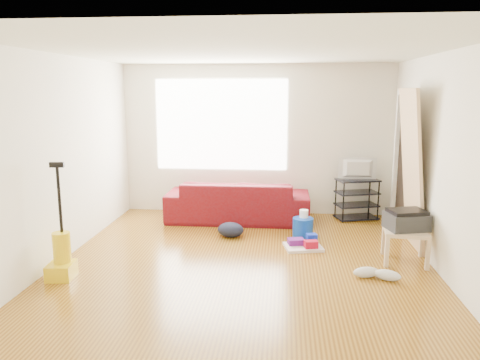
# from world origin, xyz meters

# --- Properties ---
(room) EXTENTS (4.51, 5.01, 2.51)m
(room) POSITION_xyz_m (0.07, 0.15, 1.25)
(room) COLOR brown
(room) RESTS_ON ground
(sofa) EXTENTS (2.26, 0.88, 0.66)m
(sofa) POSITION_xyz_m (-0.26, 1.95, 0.00)
(sofa) COLOR #511019
(sofa) RESTS_ON ground
(tv_stand) EXTENTS (0.74, 0.55, 0.66)m
(tv_stand) POSITION_xyz_m (1.65, 2.22, 0.34)
(tv_stand) COLOR black
(tv_stand) RESTS_ON ground
(tv) EXTENTS (0.60, 0.08, 0.35)m
(tv) POSITION_xyz_m (1.65, 2.22, 0.83)
(tv) COLOR black
(tv) RESTS_ON tv_stand
(side_table) EXTENTS (0.56, 0.56, 0.41)m
(side_table) POSITION_xyz_m (1.95, 0.29, 0.35)
(side_table) COLOR tan
(side_table) RESTS_ON ground
(printer) EXTENTS (0.54, 0.46, 0.24)m
(printer) POSITION_xyz_m (1.95, 0.29, 0.53)
(printer) COLOR #242425
(printer) RESTS_ON side_table
(bucket) EXTENTS (0.33, 0.33, 0.29)m
(bucket) POSITION_xyz_m (0.74, 1.13, 0.00)
(bucket) COLOR #0B3CAE
(bucket) RESTS_ON ground
(toilet_paper) EXTENTS (0.12, 0.12, 0.11)m
(toilet_paper) POSITION_xyz_m (0.76, 1.16, 0.20)
(toilet_paper) COLOR white
(toilet_paper) RESTS_ON bucket
(cleaning_tray) EXTENTS (0.55, 0.47, 0.17)m
(cleaning_tray) POSITION_xyz_m (0.75, 0.68, 0.05)
(cleaning_tray) COLOR silver
(cleaning_tray) RESTS_ON ground
(backpack) EXTENTS (0.44, 0.39, 0.21)m
(backpack) POSITION_xyz_m (-0.28, 1.07, 0.00)
(backpack) COLOR black
(backpack) RESTS_ON ground
(sneakers) EXTENTS (0.54, 0.28, 0.12)m
(sneakers) POSITION_xyz_m (1.51, -0.29, 0.06)
(sneakers) COLOR silver
(sneakers) RESTS_ON ground
(vacuum) EXTENTS (0.30, 0.34, 1.30)m
(vacuum) POSITION_xyz_m (-2.00, -0.57, 0.24)
(vacuum) COLOR yellow
(vacuum) RESTS_ON ground
(door_panel) EXTENTS (0.26, 0.84, 2.10)m
(door_panel) POSITION_xyz_m (2.13, 0.89, 0.00)
(door_panel) COLOR tan
(door_panel) RESTS_ON ground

